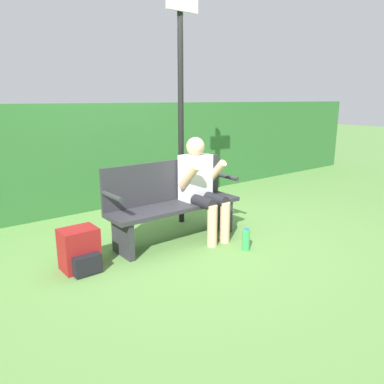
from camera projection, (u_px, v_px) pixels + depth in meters
name	position (u px, v px, depth m)	size (l,w,h in m)	color
ground_plane	(176.00, 241.00, 4.26)	(40.00, 40.00, 0.00)	#5B8942
hedge_back	(100.00, 155.00, 5.54)	(12.00, 0.45, 1.51)	#2D662D
park_bench	(172.00, 201.00, 4.21)	(1.58, 0.42, 0.89)	#2D2D33
person_seated	(201.00, 184.00, 4.25)	(0.48, 0.58, 1.15)	silver
backpack	(80.00, 250.00, 3.51)	(0.34, 0.35, 0.40)	maroon
water_bottle	(246.00, 240.00, 3.97)	(0.08, 0.08, 0.25)	green
signpost	(181.00, 99.00, 4.54)	(0.45, 0.09, 2.80)	black
parked_car	(71.00, 121.00, 16.38)	(2.39, 4.45, 1.25)	maroon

